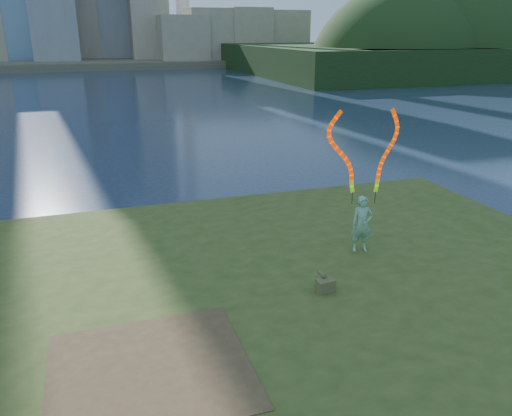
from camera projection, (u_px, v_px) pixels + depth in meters
name	position (u px, v px, depth m)	size (l,w,h in m)	color
ground	(229.00, 298.00, 11.88)	(320.00, 320.00, 0.00)	#1B2944
grassy_knoll	(260.00, 339.00, 9.72)	(20.00, 18.00, 0.80)	#354318
dirt_patch	(150.00, 369.00, 8.10)	(3.20, 3.00, 0.02)	#47331E
far_shore	(100.00, 60.00, 96.69)	(320.00, 40.00, 1.20)	#514B3B
wooded_hill	(479.00, 68.00, 83.05)	(78.00, 50.00, 63.00)	black
woman_with_ribbons	(364.00, 194.00, 12.07)	(1.91, 0.58, 3.83)	#13673B
canvas_bag	(325.00, 285.00, 10.53)	(0.39, 0.44, 0.35)	#4E4B2A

